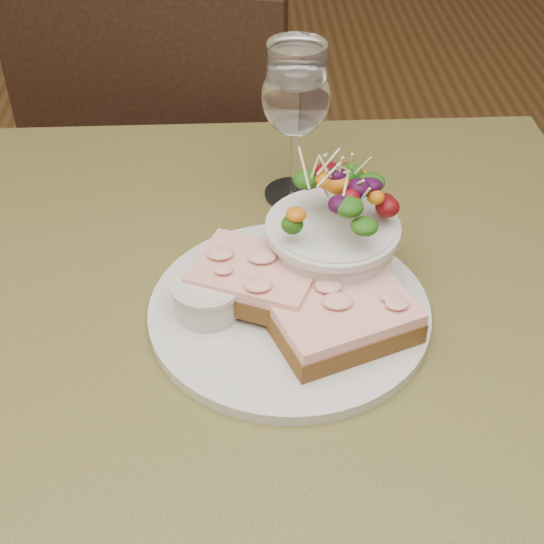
{
  "coord_description": "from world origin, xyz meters",
  "views": [
    {
      "loc": [
        -0.01,
        -0.53,
        1.26
      ],
      "look_at": [
        0.02,
        0.01,
        0.81
      ],
      "focal_mm": 50.0,
      "sensor_mm": 36.0,
      "label": 1
    }
  ],
  "objects_px": {
    "salad_bowl": "(333,225)",
    "chair_far": "(194,259)",
    "ramekin": "(207,296)",
    "sandwich_front": "(342,317)",
    "dinner_plate": "(289,311)",
    "sandwich_back": "(256,278)",
    "cafe_table": "(254,393)",
    "wine_glass": "(296,101)"
  },
  "relations": [
    {
      "from": "wine_glass",
      "to": "dinner_plate",
      "type": "bearing_deg",
      "value": -95.22
    },
    {
      "from": "dinner_plate",
      "to": "salad_bowl",
      "type": "bearing_deg",
      "value": 48.1
    },
    {
      "from": "chair_far",
      "to": "sandwich_front",
      "type": "distance_m",
      "value": 0.87
    },
    {
      "from": "cafe_table",
      "to": "wine_glass",
      "type": "bearing_deg",
      "value": 75.92
    },
    {
      "from": "chair_far",
      "to": "sandwich_back",
      "type": "distance_m",
      "value": 0.82
    },
    {
      "from": "chair_far",
      "to": "sandwich_back",
      "type": "relative_size",
      "value": 6.36
    },
    {
      "from": "ramekin",
      "to": "wine_glass",
      "type": "xyz_separation_m",
      "value": [
        0.1,
        0.21,
        0.09
      ]
    },
    {
      "from": "chair_far",
      "to": "sandwich_back",
      "type": "xyz_separation_m",
      "value": [
        0.11,
        -0.65,
        0.49
      ]
    },
    {
      "from": "chair_far",
      "to": "dinner_plate",
      "type": "bearing_deg",
      "value": 114.83
    },
    {
      "from": "dinner_plate",
      "to": "cafe_table",
      "type": "bearing_deg",
      "value": -164.39
    },
    {
      "from": "chair_far",
      "to": "dinner_plate",
      "type": "height_order",
      "value": "chair_far"
    },
    {
      "from": "dinner_plate",
      "to": "chair_far",
      "type": "bearing_deg",
      "value": 102.3
    },
    {
      "from": "cafe_table",
      "to": "sandwich_back",
      "type": "distance_m",
      "value": 0.14
    },
    {
      "from": "cafe_table",
      "to": "chair_far",
      "type": "distance_m",
      "value": 0.77
    },
    {
      "from": "salad_bowl",
      "to": "ramekin",
      "type": "bearing_deg",
      "value": -156.76
    },
    {
      "from": "dinner_plate",
      "to": "sandwich_back",
      "type": "bearing_deg",
      "value": 154.47
    },
    {
      "from": "ramekin",
      "to": "sandwich_front",
      "type": "bearing_deg",
      "value": -14.53
    },
    {
      "from": "sandwich_front",
      "to": "dinner_plate",
      "type": "bearing_deg",
      "value": 121.3
    },
    {
      "from": "sandwich_back",
      "to": "wine_glass",
      "type": "height_order",
      "value": "wine_glass"
    },
    {
      "from": "cafe_table",
      "to": "sandwich_back",
      "type": "height_order",
      "value": "sandwich_back"
    },
    {
      "from": "cafe_table",
      "to": "dinner_plate",
      "type": "xyz_separation_m",
      "value": [
        0.04,
        0.01,
        0.11
      ]
    },
    {
      "from": "cafe_table",
      "to": "ramekin",
      "type": "xyz_separation_m",
      "value": [
        -0.04,
        0.01,
        0.13
      ]
    },
    {
      "from": "dinner_plate",
      "to": "wine_glass",
      "type": "bearing_deg",
      "value": 84.78
    },
    {
      "from": "cafe_table",
      "to": "chair_far",
      "type": "xyz_separation_m",
      "value": [
        -0.11,
        0.67,
        -0.36
      ]
    },
    {
      "from": "dinner_plate",
      "to": "ramekin",
      "type": "bearing_deg",
      "value": -177.92
    },
    {
      "from": "sandwich_front",
      "to": "cafe_table",
      "type": "bearing_deg",
      "value": 141.57
    },
    {
      "from": "sandwich_front",
      "to": "sandwich_back",
      "type": "relative_size",
      "value": 1.08
    },
    {
      "from": "cafe_table",
      "to": "dinner_plate",
      "type": "relative_size",
      "value": 2.92
    },
    {
      "from": "cafe_table",
      "to": "wine_glass",
      "type": "distance_m",
      "value": 0.32
    },
    {
      "from": "sandwich_back",
      "to": "cafe_table",
      "type": "bearing_deg",
      "value": -76.39
    },
    {
      "from": "sandwich_front",
      "to": "wine_glass",
      "type": "xyz_separation_m",
      "value": [
        -0.03,
        0.24,
        0.09
      ]
    },
    {
      "from": "chair_far",
      "to": "sandwich_front",
      "type": "height_order",
      "value": "chair_far"
    },
    {
      "from": "sandwich_back",
      "to": "salad_bowl",
      "type": "bearing_deg",
      "value": 47.78
    },
    {
      "from": "chair_far",
      "to": "ramekin",
      "type": "height_order",
      "value": "chair_far"
    },
    {
      "from": "cafe_table",
      "to": "chair_far",
      "type": "relative_size",
      "value": 0.89
    },
    {
      "from": "chair_far",
      "to": "sandwich_front",
      "type": "relative_size",
      "value": 5.9
    },
    {
      "from": "ramekin",
      "to": "salad_bowl",
      "type": "distance_m",
      "value": 0.14
    },
    {
      "from": "salad_bowl",
      "to": "chair_far",
      "type": "bearing_deg",
      "value": 107.2
    },
    {
      "from": "chair_far",
      "to": "ramekin",
      "type": "xyz_separation_m",
      "value": [
        0.07,
        -0.67,
        0.49
      ]
    },
    {
      "from": "chair_far",
      "to": "sandwich_back",
      "type": "bearing_deg",
      "value": 112.42
    },
    {
      "from": "dinner_plate",
      "to": "sandwich_back",
      "type": "xyz_separation_m",
      "value": [
        -0.03,
        0.02,
        0.03
      ]
    },
    {
      "from": "chair_far",
      "to": "sandwich_front",
      "type": "bearing_deg",
      "value": 117.8
    }
  ]
}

